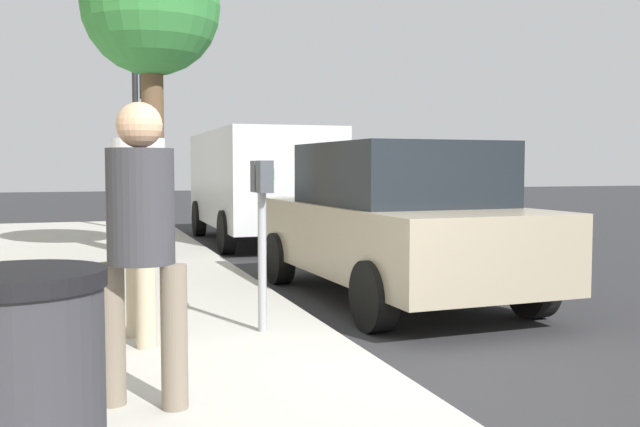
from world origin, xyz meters
The scene contains 9 objects.
ground_plane centered at (0.00, 0.00, 0.00)m, with size 80.00×80.00×0.00m, color #2B2B2D.
parking_meter centered at (1.30, 0.58, 1.17)m, with size 0.36×0.12×1.41m.
pedestrian_at_meter centered at (1.25, 1.56, 1.26)m, with size 0.55×0.40×1.85m.
pedestrian_bystander centered at (-0.29, 1.67, 1.16)m, with size 0.37×0.48×1.72m.
parked_sedan_near centered at (2.98, -1.35, 0.89)m, with size 4.47×2.10×1.77m.
parked_van_far centered at (9.36, -1.35, 1.26)m, with size 5.23×2.19×2.18m.
street_tree centered at (6.39, 0.96, 3.76)m, with size 2.01×2.01×4.69m.
traffic_signal centered at (10.98, 0.77, 2.58)m, with size 0.24×0.44×3.60m.
trash_bin centered at (-1.75, 2.19, 0.66)m, with size 0.59×0.59×1.01m.
Camera 1 is at (-4.38, 1.98, 1.52)m, focal length 40.08 mm.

